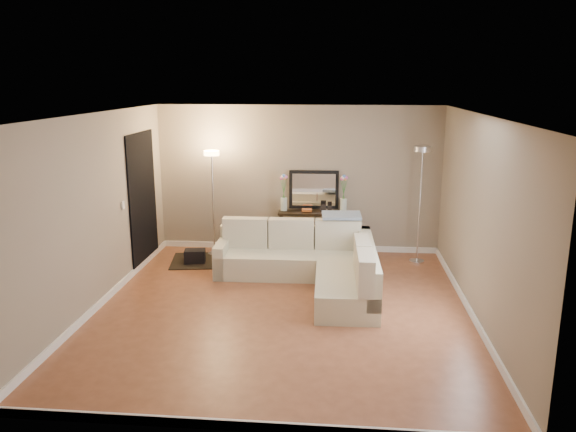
# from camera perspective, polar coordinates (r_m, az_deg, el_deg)

# --- Properties ---
(floor) EXTENTS (5.00, 5.50, 0.01)m
(floor) POSITION_cam_1_polar(r_m,az_deg,el_deg) (7.71, -0.56, -9.43)
(floor) COLOR brown
(floor) RESTS_ON ground
(ceiling) EXTENTS (5.00, 5.50, 0.01)m
(ceiling) POSITION_cam_1_polar(r_m,az_deg,el_deg) (7.10, -0.61, 10.34)
(ceiling) COLOR white
(ceiling) RESTS_ON ground
(wall_back) EXTENTS (5.00, 0.02, 2.60)m
(wall_back) POSITION_cam_1_polar(r_m,az_deg,el_deg) (9.99, 1.04, 3.76)
(wall_back) COLOR gray
(wall_back) RESTS_ON ground
(wall_front) EXTENTS (5.00, 0.02, 2.60)m
(wall_front) POSITION_cam_1_polar(r_m,az_deg,el_deg) (4.68, -4.08, -7.91)
(wall_front) COLOR gray
(wall_front) RESTS_ON ground
(wall_left) EXTENTS (0.02, 5.50, 2.60)m
(wall_left) POSITION_cam_1_polar(r_m,az_deg,el_deg) (7.95, -18.89, 0.44)
(wall_left) COLOR gray
(wall_left) RESTS_ON ground
(wall_right) EXTENTS (0.02, 5.50, 2.60)m
(wall_right) POSITION_cam_1_polar(r_m,az_deg,el_deg) (7.47, 18.94, -0.38)
(wall_right) COLOR gray
(wall_right) RESTS_ON ground
(baseboard_back) EXTENTS (5.00, 0.03, 0.10)m
(baseboard_back) POSITION_cam_1_polar(r_m,az_deg,el_deg) (10.25, 1.00, -3.16)
(baseboard_back) COLOR white
(baseboard_back) RESTS_ON ground
(baseboard_front) EXTENTS (5.00, 0.03, 0.10)m
(baseboard_front) POSITION_cam_1_polar(r_m,az_deg,el_deg) (5.29, -3.79, -20.50)
(baseboard_front) COLOR white
(baseboard_front) RESTS_ON ground
(baseboard_left) EXTENTS (0.03, 5.50, 0.10)m
(baseboard_left) POSITION_cam_1_polar(r_m,az_deg,el_deg) (8.30, -18.07, -7.99)
(baseboard_left) COLOR white
(baseboard_left) RESTS_ON ground
(baseboard_right) EXTENTS (0.03, 5.50, 0.10)m
(baseboard_right) POSITION_cam_1_polar(r_m,az_deg,el_deg) (7.85, 18.05, -9.26)
(baseboard_right) COLOR white
(baseboard_right) RESTS_ON ground
(doorway) EXTENTS (0.02, 1.20, 2.20)m
(doorway) POSITION_cam_1_polar(r_m,az_deg,el_deg) (9.52, -14.53, 1.60)
(doorway) COLOR black
(doorway) RESTS_ON ground
(switch_plate) EXTENTS (0.02, 0.08, 0.12)m
(switch_plate) POSITION_cam_1_polar(r_m,az_deg,el_deg) (8.72, -16.42, 1.07)
(switch_plate) COLOR white
(switch_plate) RESTS_ON ground
(sectional_sofa) EXTENTS (2.49, 2.35, 0.86)m
(sectional_sofa) POSITION_cam_1_polar(r_m,az_deg,el_deg) (8.54, 2.54, -4.78)
(sectional_sofa) COLOR beige
(sectional_sofa) RESTS_ON floor
(throw_blanket) EXTENTS (0.64, 0.40, 0.08)m
(throw_blanket) POSITION_cam_1_polar(r_m,az_deg,el_deg) (8.96, 5.45, 0.07)
(throw_blanket) COLOR #7D8FA1
(throw_blanket) RESTS_ON sectional_sofa
(console_table) EXTENTS (1.24, 0.36, 0.76)m
(console_table) POSITION_cam_1_polar(r_m,az_deg,el_deg) (9.94, 2.14, -1.43)
(console_table) COLOR black
(console_table) RESTS_ON floor
(leaning_mirror) EXTENTS (0.87, 0.07, 0.68)m
(leaning_mirror) POSITION_cam_1_polar(r_m,az_deg,el_deg) (9.94, 2.64, 2.70)
(leaning_mirror) COLOR black
(leaning_mirror) RESTS_ON console_table
(table_decor) EXTENTS (0.52, 0.12, 0.12)m
(table_decor) POSITION_cam_1_polar(r_m,az_deg,el_deg) (9.82, 2.58, 0.65)
(table_decor) COLOR #CF6024
(table_decor) RESTS_ON console_table
(flower_vase_left) EXTENTS (0.14, 0.12, 0.65)m
(flower_vase_left) POSITION_cam_1_polar(r_m,az_deg,el_deg) (9.82, -0.43, 2.13)
(flower_vase_left) COLOR silver
(flower_vase_left) RESTS_ON console_table
(flower_vase_right) EXTENTS (0.14, 0.12, 0.65)m
(flower_vase_right) POSITION_cam_1_polar(r_m,az_deg,el_deg) (9.80, 5.67, 2.04)
(flower_vase_right) COLOR silver
(flower_vase_right) RESTS_ON console_table
(floor_lamp_lit) EXTENTS (0.30, 0.30, 1.85)m
(floor_lamp_lit) POSITION_cam_1_polar(r_m,az_deg,el_deg) (9.74, -7.68, 3.43)
(floor_lamp_lit) COLOR silver
(floor_lamp_lit) RESTS_ON floor
(floor_lamp_unlit) EXTENTS (0.34, 0.34, 1.97)m
(floor_lamp_unlit) POSITION_cam_1_polar(r_m,az_deg,el_deg) (9.48, 13.37, 3.44)
(floor_lamp_unlit) COLOR silver
(floor_lamp_unlit) RESTS_ON floor
(charcoal_rug) EXTENTS (1.33, 1.08, 0.02)m
(charcoal_rug) POSITION_cam_1_polar(r_m,az_deg,el_deg) (9.73, -8.17, -4.50)
(charcoal_rug) COLOR black
(charcoal_rug) RESTS_ON floor
(black_bag) EXTENTS (0.37, 0.29, 0.22)m
(black_bag) POSITION_cam_1_polar(r_m,az_deg,el_deg) (9.62, -9.44, -4.04)
(black_bag) COLOR black
(black_bag) RESTS_ON charcoal_rug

